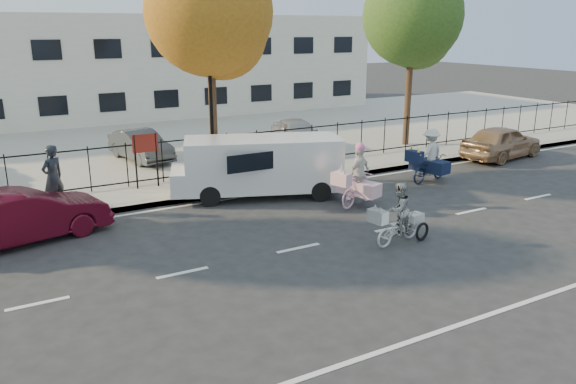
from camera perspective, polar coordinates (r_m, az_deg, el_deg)
ground at (r=14.03m, az=1.05°, el=-5.74°), size 120.00×120.00×0.00m
road_markings at (r=14.03m, az=1.05°, el=-5.72°), size 60.00×9.52×0.01m
curb at (r=18.30m, az=-6.93°, el=-0.27°), size 60.00×0.10×0.15m
sidewalk at (r=19.24m, az=-8.13°, el=0.51°), size 60.00×2.20×0.15m
parking_lot at (r=27.53m, az=-14.92°, el=4.92°), size 60.00×15.60×0.15m
iron_fence at (r=20.04m, az=-9.37°, el=3.53°), size 58.00×0.06×1.50m
building at (r=36.88m, az=-19.33°, el=11.94°), size 34.00×10.00×6.00m
lamppost at (r=19.48m, az=-7.86°, el=9.83°), size 0.36×0.36×4.33m
street_sign at (r=19.03m, az=-14.27°, el=4.15°), size 0.85×0.06×1.80m
zebra_trike at (r=14.44m, az=11.15°, el=-2.81°), size 1.86×0.92×1.59m
unicorn_bike at (r=17.23m, az=7.14°, el=0.93°), size 2.00×1.45×1.98m
bull_bike at (r=20.45m, az=14.16°, el=3.10°), size 2.10×1.47×1.90m
white_van at (r=18.00m, az=-2.83°, el=2.78°), size 5.84×3.44×1.91m
red_sedan at (r=15.76m, az=-25.19°, el=-2.22°), size 4.35×2.33×1.36m
gold_sedan at (r=25.08m, az=20.89°, el=4.77°), size 4.32×2.29×1.40m
pedestrian at (r=17.65m, az=-22.77°, el=1.39°), size 0.83×0.76×1.91m
lot_car_c at (r=23.29m, az=-14.75°, el=4.61°), size 1.91×3.80×1.20m
lot_car_d at (r=24.58m, az=0.91°, el=5.91°), size 2.32×4.15×1.33m
tree_mid at (r=20.02m, az=-7.65°, el=17.10°), size 4.35×4.35×7.97m
tree_east at (r=25.96m, az=12.70°, el=16.59°), size 4.32×4.32×7.92m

